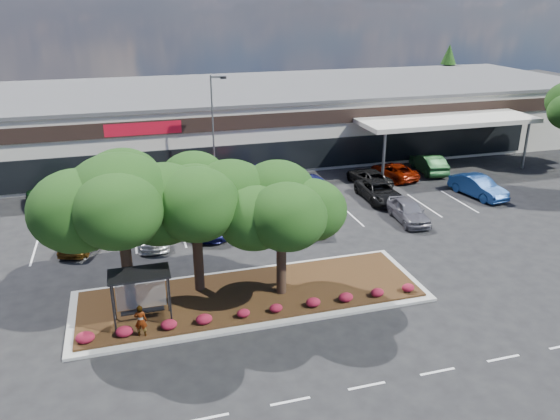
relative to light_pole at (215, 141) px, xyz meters
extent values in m
plane|color=black|center=(0.69, -21.61, -3.98)|extent=(160.00, 160.00, 0.00)
cube|color=beige|center=(0.69, 12.39, -0.98)|extent=(80.00, 20.00, 6.00)
cube|color=#4D4D4F|center=(0.69, 12.39, 2.12)|extent=(80.40, 20.40, 0.30)
cube|color=black|center=(0.69, 2.34, 0.82)|extent=(80.00, 0.25, 1.20)
cube|color=black|center=(0.69, 2.34, -2.38)|extent=(60.00, 0.18, 2.60)
cube|color=red|center=(-5.31, 2.27, 0.82)|extent=(6.00, 0.12, 1.00)
cube|color=beige|center=(20.69, -0.11, 0.42)|extent=(16.00, 5.00, 0.40)
cylinder|color=slate|center=(13.69, -2.11, -1.88)|extent=(0.24, 0.24, 4.20)
cylinder|color=slate|center=(27.69, -2.11, -1.88)|extent=(0.24, 0.24, 4.20)
cube|color=#ADADA7|center=(-1.31, -17.61, -3.91)|extent=(18.00, 6.00, 0.15)
cube|color=#402D13|center=(-1.31, -17.61, -3.78)|extent=(17.20, 5.20, 0.12)
cube|color=silver|center=(-4.91, -25.61, -3.98)|extent=(1.60, 0.12, 0.01)
cube|color=silver|center=(-1.71, -25.61, -3.98)|extent=(1.60, 0.12, 0.01)
cube|color=silver|center=(1.49, -25.61, -3.98)|extent=(1.60, 0.12, 0.01)
cube|color=silver|center=(4.69, -25.61, -3.98)|extent=(1.60, 0.12, 0.01)
cube|color=silver|center=(7.89, -25.61, -3.98)|extent=(1.60, 0.12, 0.01)
cube|color=silver|center=(-12.81, -8.11, -3.98)|extent=(0.12, 5.00, 0.01)
cube|color=silver|center=(-9.81, -8.11, -3.98)|extent=(0.12, 5.00, 0.01)
cube|color=silver|center=(-6.81, -8.11, -3.98)|extent=(0.12, 5.00, 0.01)
cube|color=silver|center=(-3.81, -8.11, -3.98)|extent=(0.12, 5.00, 0.01)
cube|color=silver|center=(-0.81, -8.11, -3.98)|extent=(0.12, 5.00, 0.01)
cube|color=silver|center=(2.19, -8.11, -3.98)|extent=(0.12, 5.00, 0.01)
cube|color=silver|center=(5.19, -8.11, -3.98)|extent=(0.12, 5.00, 0.01)
cube|color=silver|center=(8.19, -8.11, -3.98)|extent=(0.12, 5.00, 0.01)
cube|color=silver|center=(11.19, -8.11, -3.98)|extent=(0.12, 5.00, 0.01)
cube|color=silver|center=(14.19, -8.11, -3.98)|extent=(0.12, 5.00, 0.01)
cube|color=silver|center=(17.19, -8.11, -3.98)|extent=(0.12, 5.00, 0.01)
cylinder|color=black|center=(-8.06, -18.16, -2.47)|extent=(0.08, 0.08, 2.50)
cylinder|color=black|center=(-5.56, -18.16, -2.47)|extent=(0.08, 0.08, 2.50)
cylinder|color=black|center=(-8.06, -19.46, -2.47)|extent=(0.08, 0.08, 2.50)
cylinder|color=black|center=(-5.56, -19.46, -2.47)|extent=(0.08, 0.08, 2.50)
cube|color=black|center=(-6.81, -18.81, -1.18)|extent=(2.75, 1.55, 0.10)
cube|color=silver|center=(-6.81, -18.16, -2.35)|extent=(2.30, 0.03, 2.00)
cube|color=black|center=(-6.81, -18.56, -3.27)|extent=(2.00, 0.35, 0.06)
cone|color=#183E10|center=(34.69, 22.39, 0.52)|extent=(3.96, 3.96, 9.00)
imported|color=#594C47|center=(-6.95, -19.91, -2.95)|extent=(0.63, 0.48, 1.54)
cube|color=#ADADA7|center=(-0.11, 0.02, -3.78)|extent=(0.50, 0.50, 0.40)
cylinder|color=slate|center=(-0.11, 0.02, 0.74)|extent=(0.14, 0.14, 8.64)
cube|color=slate|center=(0.33, -0.08, 4.91)|extent=(0.93, 0.41, 0.14)
cube|color=black|center=(0.82, -0.19, 4.84)|extent=(0.51, 0.39, 0.18)
imported|color=brown|center=(-9.99, -8.71, -3.24)|extent=(3.00, 4.69, 1.49)
imported|color=#B8BBC5|center=(-10.83, -5.97, -3.30)|extent=(3.32, 5.04, 1.36)
imported|color=silver|center=(-5.69, -9.08, -3.30)|extent=(2.09, 4.75, 1.36)
imported|color=navy|center=(-1.63, -8.34, -3.19)|extent=(4.56, 6.26, 1.58)
imported|color=#A1A6AC|center=(0.53, -6.33, -3.16)|extent=(2.07, 4.90, 1.66)
imported|color=silver|center=(4.57, -9.67, -3.21)|extent=(2.14, 4.83, 1.54)
imported|color=slate|center=(11.50, -10.54, -3.22)|extent=(2.21, 4.62, 1.52)
imported|color=black|center=(11.40, -6.11, -3.28)|extent=(2.52, 5.14, 1.41)
imported|color=navy|center=(19.16, -7.54, -3.17)|extent=(2.56, 5.13, 1.62)
imported|color=#174F1B|center=(-12.96, -0.85, -3.13)|extent=(3.24, 5.35, 1.70)
imported|color=silver|center=(-7.24, -1.59, -3.32)|extent=(1.71, 3.96, 1.33)
imported|color=maroon|center=(-2.95, -0.83, -3.23)|extent=(3.82, 5.61, 1.51)
imported|color=navy|center=(2.87, 0.19, -3.12)|extent=(2.80, 5.47, 1.72)
imported|color=maroon|center=(1.89, -2.27, -3.17)|extent=(3.05, 5.19, 1.62)
imported|color=navy|center=(7.07, -2.60, -3.26)|extent=(2.65, 4.51, 1.44)
imported|color=black|center=(12.19, -2.58, -3.31)|extent=(2.54, 4.99, 1.35)
imported|color=maroon|center=(15.02, -1.55, -3.32)|extent=(2.96, 5.09, 1.33)
imported|color=#1E4F24|center=(18.78, -0.84, -3.15)|extent=(2.44, 5.24, 1.66)
camera|label=1|loc=(-6.80, -41.67, 10.48)|focal=35.00mm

